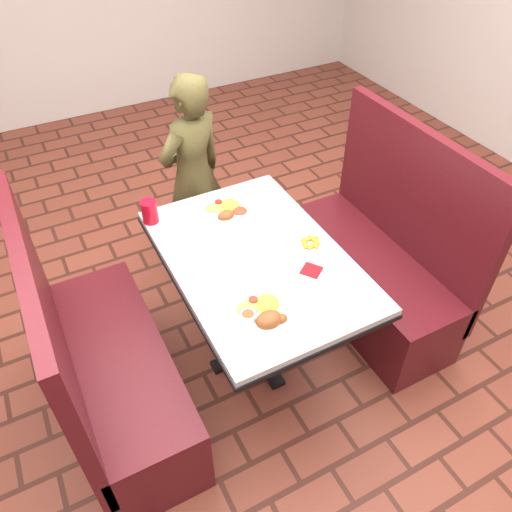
% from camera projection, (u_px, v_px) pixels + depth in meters
% --- Properties ---
extents(dining_table, '(0.81, 1.21, 0.75)m').
position_uv_depth(dining_table, '(256.00, 270.00, 2.47)').
color(dining_table, '#B9BCBF').
rests_on(dining_table, ground).
extents(booth_bench_left, '(0.47, 1.20, 1.17)m').
position_uv_depth(booth_bench_left, '(110.00, 371.00, 2.41)').
color(booth_bench_left, '#501218').
rests_on(booth_bench_left, ground).
extents(booth_bench_right, '(0.47, 1.20, 1.17)m').
position_uv_depth(booth_bench_right, '(375.00, 267.00, 2.96)').
color(booth_bench_right, '#501218').
rests_on(booth_bench_right, ground).
extents(diner_person, '(0.55, 0.45, 1.31)m').
position_uv_depth(diner_person, '(193.00, 176.00, 3.11)').
color(diner_person, brown).
rests_on(diner_person, ground).
extents(near_dinner_plate, '(0.27, 0.27, 0.08)m').
position_uv_depth(near_dinner_plate, '(264.00, 310.00, 2.11)').
color(near_dinner_plate, white).
rests_on(near_dinner_plate, dining_table).
extents(far_dinner_plate, '(0.27, 0.27, 0.07)m').
position_uv_depth(far_dinner_plate, '(227.00, 208.00, 2.65)').
color(far_dinner_plate, white).
rests_on(far_dinner_plate, dining_table).
extents(plantain_plate, '(0.16, 0.16, 0.02)m').
position_uv_depth(plantain_plate, '(310.00, 243.00, 2.46)').
color(plantain_plate, white).
rests_on(plantain_plate, dining_table).
extents(maroon_napkin, '(0.12, 0.12, 0.00)m').
position_uv_depth(maroon_napkin, '(311.00, 270.00, 2.33)').
color(maroon_napkin, '#5E0E14').
rests_on(maroon_napkin, dining_table).
extents(spoon_utensil, '(0.08, 0.11, 0.00)m').
position_uv_depth(spoon_utensil, '(310.00, 260.00, 2.38)').
color(spoon_utensil, silver).
rests_on(spoon_utensil, dining_table).
extents(red_tumbler, '(0.08, 0.08, 0.12)m').
position_uv_depth(red_tumbler, '(150.00, 212.00, 2.57)').
color(red_tumbler, red).
rests_on(red_tumbler, dining_table).
extents(paper_napkin, '(0.25, 0.22, 0.01)m').
position_uv_depth(paper_napkin, '(356.00, 299.00, 2.19)').
color(paper_napkin, white).
rests_on(paper_napkin, dining_table).
extents(knife_utensil, '(0.04, 0.15, 0.00)m').
position_uv_depth(knife_utensil, '(274.00, 303.00, 2.17)').
color(knife_utensil, silver).
rests_on(knife_utensil, dining_table).
extents(fork_utensil, '(0.04, 0.14, 0.00)m').
position_uv_depth(fork_utensil, '(283.00, 305.00, 2.16)').
color(fork_utensil, '#B8B8BD').
rests_on(fork_utensil, dining_table).
extents(lettuce_shreds, '(0.28, 0.32, 0.00)m').
position_uv_depth(lettuce_shreds, '(258.00, 246.00, 2.46)').
color(lettuce_shreds, '#9AD153').
rests_on(lettuce_shreds, dining_table).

